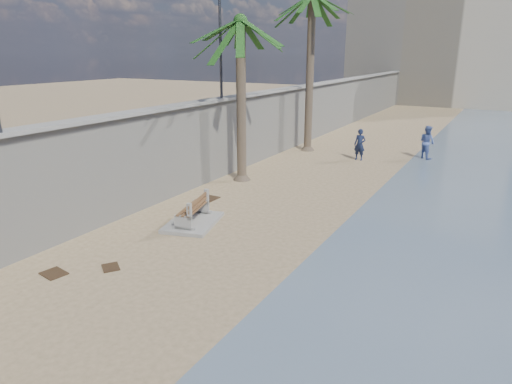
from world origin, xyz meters
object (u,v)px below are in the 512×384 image
at_px(person_a, 360,142).
at_px(person_b, 427,140).
at_px(palm_mid, 240,23).
at_px(bench_far, 193,213).

relative_size(person_a, person_b, 0.96).
distance_m(palm_mid, person_a, 9.38).
xyz_separation_m(bench_far, person_a, (2.02, 12.15, 0.56)).
bearing_deg(palm_mid, person_a, 62.07).
height_order(palm_mid, person_b, palm_mid).
xyz_separation_m(person_a, person_b, (3.07, 2.17, 0.04)).
bearing_deg(palm_mid, bench_far, -75.60).
distance_m(bench_far, person_a, 12.33).
distance_m(person_a, person_b, 3.76).
bearing_deg(person_a, palm_mid, -114.82).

